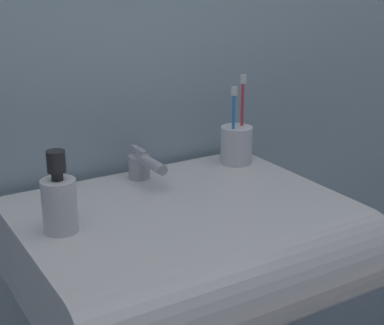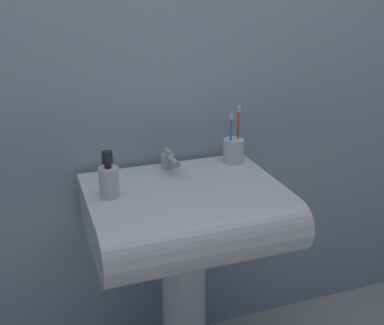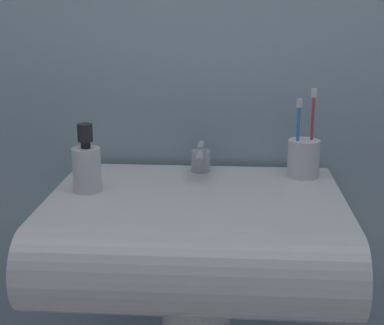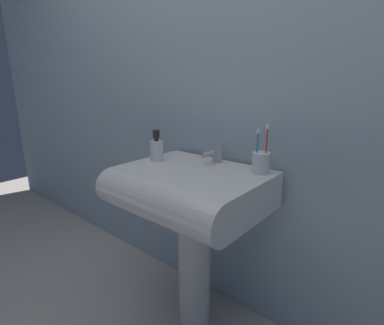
{
  "view_description": "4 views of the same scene",
  "coord_description": "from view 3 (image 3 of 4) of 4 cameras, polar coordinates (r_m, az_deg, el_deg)",
  "views": [
    {
      "loc": [
        -0.52,
        -0.91,
        1.22
      ],
      "look_at": [
        0.02,
        -0.02,
        0.87
      ],
      "focal_mm": 55.0,
      "sensor_mm": 36.0,
      "label": 1
    },
    {
      "loc": [
        -0.44,
        -1.32,
        1.4
      ],
      "look_at": [
        0.03,
        0.01,
        0.85
      ],
      "focal_mm": 45.0,
      "sensor_mm": 36.0,
      "label": 2
    },
    {
      "loc": [
        0.07,
        -1.17,
        1.17
      ],
      "look_at": [
        -0.01,
        -0.02,
        0.85
      ],
      "focal_mm": 55.0,
      "sensor_mm": 36.0,
      "label": 3
    },
    {
      "loc": [
        0.78,
        -0.94,
        1.15
      ],
      "look_at": [
        -0.01,
        -0.01,
        0.81
      ],
      "focal_mm": 28.0,
      "sensor_mm": 36.0,
      "label": 4
    }
  ],
  "objects": [
    {
      "name": "sink_basin",
      "position": [
        1.21,
        0.26,
        -7.37
      ],
      "size": [
        0.61,
        0.51,
        0.16
      ],
      "color": "white",
      "rests_on": "sink_pedestal"
    },
    {
      "name": "faucet",
      "position": [
        1.37,
        0.66,
        0.34
      ],
      "size": [
        0.05,
        0.14,
        0.07
      ],
      "color": "#B7B7BC",
      "rests_on": "sink_basin"
    },
    {
      "name": "toothbrush_cup",
      "position": [
        1.37,
        10.76,
        0.52
      ],
      "size": [
        0.07,
        0.07,
        0.2
      ],
      "color": "white",
      "rests_on": "sink_basin"
    },
    {
      "name": "soap_bottle",
      "position": [
        1.26,
        -10.17,
        -0.3
      ],
      "size": [
        0.06,
        0.06,
        0.15
      ],
      "color": "white",
      "rests_on": "sink_basin"
    }
  ]
}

